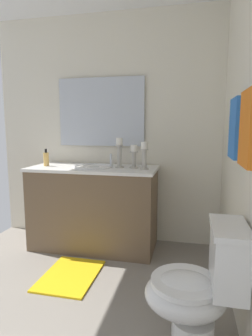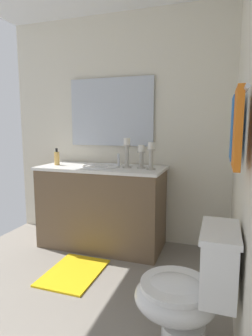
{
  "view_description": "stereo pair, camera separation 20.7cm",
  "coord_description": "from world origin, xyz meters",
  "px_view_note": "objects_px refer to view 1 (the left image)",
  "views": [
    {
      "loc": [
        1.72,
        0.91,
        1.26
      ],
      "look_at": [
        -0.28,
        0.46,
        0.96
      ],
      "focal_mm": 30.01,
      "sensor_mm": 36.0,
      "label": 1
    },
    {
      "loc": [
        1.66,
        1.11,
        1.26
      ],
      "look_at": [
        -0.28,
        0.46,
        0.96
      ],
      "focal_mm": 30.01,
      "sensor_mm": 36.0,
      "label": 2
    }
  ],
  "objects_px": {
    "towel_bar": "(245,98)",
    "towel_near_vanity": "(234,128)",
    "mirror": "(101,112)",
    "candle_holder_tall": "(144,155)",
    "sink_basin": "(93,171)",
    "soap_bottle": "(46,159)",
    "vanity_cabinet": "(94,207)",
    "towel_center": "(247,129)",
    "bath_mat": "(70,275)",
    "candle_holder_mid": "(119,152)",
    "toilet": "(197,289)",
    "candle_holder_short": "(134,156)"
  },
  "relations": [
    {
      "from": "towel_near_vanity",
      "to": "towel_center",
      "type": "xyz_separation_m",
      "value": [
        0.42,
        0.0,
        0.0
      ]
    },
    {
      "from": "sink_basin",
      "to": "towel_center",
      "type": "distance_m",
      "value": 1.78
    },
    {
      "from": "toilet",
      "to": "vanity_cabinet",
      "type": "bearing_deg",
      "value": -139.37
    },
    {
      "from": "candle_holder_tall",
      "to": "candle_holder_mid",
      "type": "relative_size",
      "value": 0.88
    },
    {
      "from": "vanity_cabinet",
      "to": "candle_holder_short",
      "type": "distance_m",
      "value": 0.69
    },
    {
      "from": "sink_basin",
      "to": "toilet",
      "type": "height_order",
      "value": "sink_basin"
    },
    {
      "from": "towel_bar",
      "to": "candle_holder_mid",
      "type": "bearing_deg",
      "value": -135.95
    },
    {
      "from": "vanity_cabinet",
      "to": "mirror",
      "type": "distance_m",
      "value": 1.03
    },
    {
      "from": "toilet",
      "to": "candle_holder_mid",
      "type": "bearing_deg",
      "value": -148.05
    },
    {
      "from": "toilet",
      "to": "towel_bar",
      "type": "height_order",
      "value": "towel_bar"
    },
    {
      "from": "candle_holder_mid",
      "to": "towel_bar",
      "type": "distance_m",
      "value": 1.46
    },
    {
      "from": "towel_bar",
      "to": "towel_near_vanity",
      "type": "bearing_deg",
      "value": -175.06
    },
    {
      "from": "towel_bar",
      "to": "bath_mat",
      "type": "relative_size",
      "value": 1.39
    },
    {
      "from": "soap_bottle",
      "to": "towel_bar",
      "type": "height_order",
      "value": "towel_bar"
    },
    {
      "from": "candle_holder_mid",
      "to": "bath_mat",
      "type": "bearing_deg",
      "value": -23.57
    },
    {
      "from": "mirror",
      "to": "bath_mat",
      "type": "distance_m",
      "value": 1.68
    },
    {
      "from": "towel_bar",
      "to": "vanity_cabinet",
      "type": "bearing_deg",
      "value": -128.65
    },
    {
      "from": "mirror",
      "to": "towel_center",
      "type": "bearing_deg",
      "value": 39.62
    },
    {
      "from": "mirror",
      "to": "toilet",
      "type": "bearing_deg",
      "value": 34.81
    },
    {
      "from": "candle_holder_mid",
      "to": "towel_near_vanity",
      "type": "bearing_deg",
      "value": 50.14
    },
    {
      "from": "mirror",
      "to": "towel_center",
      "type": "height_order",
      "value": "mirror"
    },
    {
      "from": "vanity_cabinet",
      "to": "towel_near_vanity",
      "type": "bearing_deg",
      "value": 57.3
    },
    {
      "from": "vanity_cabinet",
      "to": "towel_bar",
      "type": "height_order",
      "value": "towel_bar"
    },
    {
      "from": "soap_bottle",
      "to": "towel_near_vanity",
      "type": "distance_m",
      "value": 1.92
    },
    {
      "from": "mirror",
      "to": "candle_holder_tall",
      "type": "xyz_separation_m",
      "value": [
        0.32,
        0.53,
        -0.43
      ]
    },
    {
      "from": "sink_basin",
      "to": "toilet",
      "type": "relative_size",
      "value": 0.54
    },
    {
      "from": "soap_bottle",
      "to": "bath_mat",
      "type": "relative_size",
      "value": 0.3
    },
    {
      "from": "toilet",
      "to": "towel_near_vanity",
      "type": "relative_size",
      "value": 1.97
    },
    {
      "from": "mirror",
      "to": "bath_mat",
      "type": "relative_size",
      "value": 1.6
    },
    {
      "from": "sink_basin",
      "to": "bath_mat",
      "type": "xyz_separation_m",
      "value": [
        0.62,
        -0.0,
        -0.81
      ]
    },
    {
      "from": "sink_basin",
      "to": "soap_bottle",
      "type": "distance_m",
      "value": 0.52
    },
    {
      "from": "towel_bar",
      "to": "bath_mat",
      "type": "distance_m",
      "value": 1.92
    },
    {
      "from": "candle_holder_tall",
      "to": "candle_holder_mid",
      "type": "xyz_separation_m",
      "value": [
        -0.05,
        -0.26,
        0.02
      ]
    },
    {
      "from": "candle_holder_mid",
      "to": "towel_center",
      "type": "xyz_separation_m",
      "value": [
        1.21,
        0.95,
        0.24
      ]
    },
    {
      "from": "candle_holder_mid",
      "to": "bath_mat",
      "type": "distance_m",
      "value": 1.22
    },
    {
      "from": "candle_holder_mid",
      "to": "toilet",
      "type": "relative_size",
      "value": 0.4
    },
    {
      "from": "sink_basin",
      "to": "soap_bottle",
      "type": "bearing_deg",
      "value": -86.16
    },
    {
      "from": "mirror",
      "to": "towel_bar",
      "type": "xyz_separation_m",
      "value": [
        1.28,
        1.25,
        0.0
      ]
    },
    {
      "from": "sink_basin",
      "to": "mirror",
      "type": "relative_size",
      "value": 0.42
    },
    {
      "from": "candle_holder_tall",
      "to": "towel_bar",
      "type": "distance_m",
      "value": 1.27
    },
    {
      "from": "towel_center",
      "to": "towel_bar",
      "type": "bearing_deg",
      "value": 175.06
    },
    {
      "from": "vanity_cabinet",
      "to": "towel_center",
      "type": "relative_size",
      "value": 3.47
    },
    {
      "from": "sink_basin",
      "to": "candle_holder_mid",
      "type": "relative_size",
      "value": 1.35
    },
    {
      "from": "sink_basin",
      "to": "candle_holder_tall",
      "type": "xyz_separation_m",
      "value": [
        0.04,
        0.53,
        0.18
      ]
    },
    {
      "from": "bath_mat",
      "to": "candle_holder_short",
      "type": "bearing_deg",
      "value": 146.63
    },
    {
      "from": "towel_near_vanity",
      "to": "candle_holder_mid",
      "type": "bearing_deg",
      "value": -129.86
    },
    {
      "from": "sink_basin",
      "to": "towel_near_vanity",
      "type": "height_order",
      "value": "towel_near_vanity"
    },
    {
      "from": "towel_center",
      "to": "bath_mat",
      "type": "xyz_separation_m",
      "value": [
        -0.58,
        -1.23,
        -1.24
      ]
    },
    {
      "from": "mirror",
      "to": "towel_near_vanity",
      "type": "xyz_separation_m",
      "value": [
        1.07,
        1.23,
        -0.17
      ]
    },
    {
      "from": "candle_holder_tall",
      "to": "bath_mat",
      "type": "distance_m",
      "value": 1.26
    }
  ]
}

